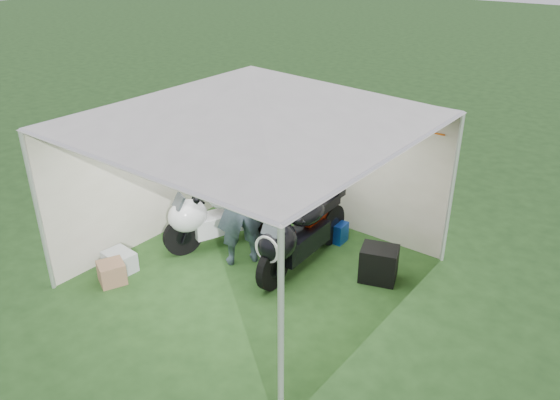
{
  "coord_description": "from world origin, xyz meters",
  "views": [
    {
      "loc": [
        4.37,
        -5.08,
        4.41
      ],
      "look_at": [
        0.18,
        0.35,
        1.1
      ],
      "focal_mm": 35.0,
      "sensor_mm": 36.0,
      "label": 1
    }
  ],
  "objects_px": {
    "equipment_box": "(379,264)",
    "motorcycle_black": "(299,231)",
    "crate_0": "(120,261)",
    "canopy_tent": "(253,99)",
    "motorcycle_white": "(219,212)",
    "person_dark_jacket": "(269,195)",
    "crate_1": "(112,273)",
    "person_blue_jacket": "(239,203)",
    "paddock_stand": "(333,231)"
  },
  "relations": [
    {
      "from": "motorcycle_white",
      "to": "crate_1",
      "type": "height_order",
      "value": "motorcycle_white"
    },
    {
      "from": "motorcycle_black",
      "to": "crate_0",
      "type": "distance_m",
      "value": 2.65
    },
    {
      "from": "canopy_tent",
      "to": "motorcycle_black",
      "type": "height_order",
      "value": "canopy_tent"
    },
    {
      "from": "canopy_tent",
      "to": "person_dark_jacket",
      "type": "distance_m",
      "value": 1.75
    },
    {
      "from": "canopy_tent",
      "to": "paddock_stand",
      "type": "height_order",
      "value": "canopy_tent"
    },
    {
      "from": "motorcycle_white",
      "to": "paddock_stand",
      "type": "bearing_deg",
      "value": 64.6
    },
    {
      "from": "motorcycle_white",
      "to": "paddock_stand",
      "type": "height_order",
      "value": "motorcycle_white"
    },
    {
      "from": "motorcycle_black",
      "to": "person_blue_jacket",
      "type": "xyz_separation_m",
      "value": [
        -0.78,
        -0.39,
        0.38
      ]
    },
    {
      "from": "canopy_tent",
      "to": "motorcycle_black",
      "type": "xyz_separation_m",
      "value": [
        0.4,
        0.48,
        -1.97
      ]
    },
    {
      "from": "crate_0",
      "to": "equipment_box",
      "type": "bearing_deg",
      "value": 34.09
    },
    {
      "from": "canopy_tent",
      "to": "person_blue_jacket",
      "type": "height_order",
      "value": "canopy_tent"
    },
    {
      "from": "motorcycle_white",
      "to": "equipment_box",
      "type": "height_order",
      "value": "motorcycle_white"
    },
    {
      "from": "motorcycle_black",
      "to": "person_dark_jacket",
      "type": "distance_m",
      "value": 0.74
    },
    {
      "from": "motorcycle_white",
      "to": "equipment_box",
      "type": "bearing_deg",
      "value": 37.27
    },
    {
      "from": "motorcycle_white",
      "to": "crate_1",
      "type": "bearing_deg",
      "value": -82.72
    },
    {
      "from": "motorcycle_black",
      "to": "equipment_box",
      "type": "relative_size",
      "value": 4.31
    },
    {
      "from": "canopy_tent",
      "to": "equipment_box",
      "type": "xyz_separation_m",
      "value": [
        1.48,
        0.92,
        -2.32
      ]
    },
    {
      "from": "crate_1",
      "to": "person_blue_jacket",
      "type": "bearing_deg",
      "value": 55.0
    },
    {
      "from": "motorcycle_black",
      "to": "person_dark_jacket",
      "type": "xyz_separation_m",
      "value": [
        -0.64,
        0.12,
        0.35
      ]
    },
    {
      "from": "canopy_tent",
      "to": "equipment_box",
      "type": "height_order",
      "value": "canopy_tent"
    },
    {
      "from": "paddock_stand",
      "to": "crate_0",
      "type": "xyz_separation_m",
      "value": [
        -1.97,
        -2.66,
        -0.01
      ]
    },
    {
      "from": "canopy_tent",
      "to": "crate_0",
      "type": "height_order",
      "value": "canopy_tent"
    },
    {
      "from": "crate_1",
      "to": "person_dark_jacket",
      "type": "bearing_deg",
      "value": 59.31
    },
    {
      "from": "motorcycle_white",
      "to": "person_blue_jacket",
      "type": "bearing_deg",
      "value": 6.04
    },
    {
      "from": "equipment_box",
      "to": "motorcycle_black",
      "type": "bearing_deg",
      "value": -158.23
    },
    {
      "from": "canopy_tent",
      "to": "crate_1",
      "type": "bearing_deg",
      "value": -135.22
    },
    {
      "from": "canopy_tent",
      "to": "person_dark_jacket",
      "type": "height_order",
      "value": "canopy_tent"
    },
    {
      "from": "paddock_stand",
      "to": "crate_1",
      "type": "bearing_deg",
      "value": -121.79
    },
    {
      "from": "person_blue_jacket",
      "to": "paddock_stand",
      "type": "bearing_deg",
      "value": -174.4
    },
    {
      "from": "person_blue_jacket",
      "to": "crate_0",
      "type": "bearing_deg",
      "value": -10.65
    },
    {
      "from": "person_dark_jacket",
      "to": "crate_1",
      "type": "bearing_deg",
      "value": 46.87
    },
    {
      "from": "paddock_stand",
      "to": "equipment_box",
      "type": "bearing_deg",
      "value": -26.56
    },
    {
      "from": "canopy_tent",
      "to": "person_dark_jacket",
      "type": "bearing_deg",
      "value": 111.86
    },
    {
      "from": "motorcycle_white",
      "to": "person_dark_jacket",
      "type": "distance_m",
      "value": 0.91
    },
    {
      "from": "motorcycle_white",
      "to": "crate_0",
      "type": "xyz_separation_m",
      "value": [
        -0.63,
        -1.45,
        -0.41
      ]
    },
    {
      "from": "motorcycle_black",
      "to": "motorcycle_white",
      "type": "bearing_deg",
      "value": -173.66
    },
    {
      "from": "paddock_stand",
      "to": "canopy_tent",
      "type": "bearing_deg",
      "value": -103.52
    },
    {
      "from": "crate_0",
      "to": "crate_1",
      "type": "bearing_deg",
      "value": -58.12
    },
    {
      "from": "canopy_tent",
      "to": "crate_0",
      "type": "relative_size",
      "value": 12.75
    },
    {
      "from": "crate_1",
      "to": "motorcycle_white",
      "type": "bearing_deg",
      "value": 74.7
    },
    {
      "from": "person_blue_jacket",
      "to": "person_dark_jacket",
      "type": "bearing_deg",
      "value": -161.82
    },
    {
      "from": "canopy_tent",
      "to": "motorcycle_white",
      "type": "distance_m",
      "value": 2.26
    },
    {
      "from": "motorcycle_black",
      "to": "equipment_box",
      "type": "bearing_deg",
      "value": 19.3
    },
    {
      "from": "paddock_stand",
      "to": "crate_0",
      "type": "relative_size",
      "value": 0.98
    },
    {
      "from": "equipment_box",
      "to": "crate_0",
      "type": "distance_m",
      "value": 3.74
    },
    {
      "from": "paddock_stand",
      "to": "crate_0",
      "type": "distance_m",
      "value": 3.31
    },
    {
      "from": "motorcycle_white",
      "to": "crate_1",
      "type": "distance_m",
      "value": 1.82
    },
    {
      "from": "motorcycle_white",
      "to": "paddock_stand",
      "type": "relative_size",
      "value": 4.45
    },
    {
      "from": "canopy_tent",
      "to": "person_blue_jacket",
      "type": "xyz_separation_m",
      "value": [
        -0.38,
        0.09,
        -1.6
      ]
    },
    {
      "from": "equipment_box",
      "to": "motorcycle_white",
      "type": "bearing_deg",
      "value": -165.31
    }
  ]
}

